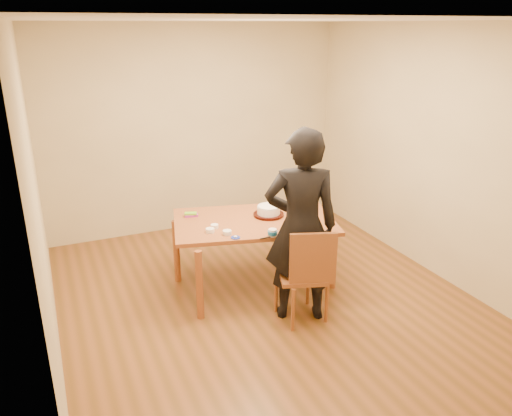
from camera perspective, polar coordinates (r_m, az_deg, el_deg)
name	(u,v)px	position (r m, az deg, el deg)	size (l,w,h in m)	color
room_shell	(252,164)	(5.00, -0.42, 5.00)	(4.00, 4.50, 2.70)	brown
dining_table	(254,222)	(5.20, -0.22, -1.58)	(1.65, 0.98, 0.04)	brown
dining_chair	(302,275)	(4.75, 5.25, -7.64)	(0.42, 0.42, 0.04)	brown
cake_plate	(269,215)	(5.30, 1.44, -0.76)	(0.32, 0.32, 0.02)	red
cake	(269,210)	(5.29, 1.45, -0.24)	(0.24, 0.24, 0.08)	white
frosting_dome	(269,206)	(5.27, 1.45, 0.28)	(0.24, 0.24, 0.03)	white
frosting_tub	(273,233)	(4.79, 1.90, -2.83)	(0.08, 0.08, 0.07)	white
frosting_lid	(235,238)	(4.77, -2.36, -3.39)	(0.09, 0.09, 0.01)	#18299C
frosting_dollop	(235,236)	(4.76, -2.36, -3.25)	(0.04, 0.04, 0.02)	white
ramekin_green	(227,232)	(4.84, -3.32, -2.81)	(0.09, 0.09, 0.04)	white
ramekin_yellow	(215,226)	(5.00, -4.76, -2.09)	(0.08, 0.08, 0.04)	white
ramekin_multi	(210,230)	(4.90, -5.27, -2.56)	(0.08, 0.08, 0.04)	white
candy_box_pink	(191,215)	(5.33, -7.41, -0.84)	(0.14, 0.07, 0.02)	#C22D85
candy_box_green	(191,214)	(5.32, -7.48, -0.63)	(0.13, 0.06, 0.02)	green
spatula	(267,237)	(4.76, 1.27, -3.39)	(0.15, 0.01, 0.01)	black
person	(301,227)	(4.58, 5.16, -2.13)	(0.68, 0.44, 1.85)	black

